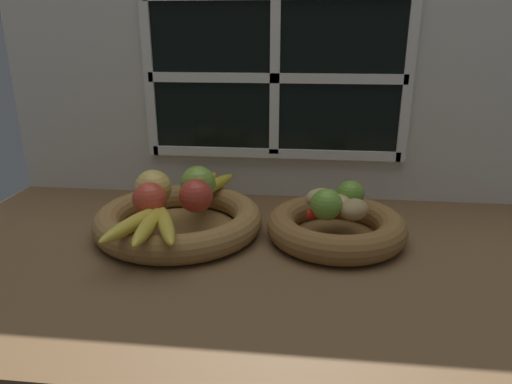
{
  "coord_description": "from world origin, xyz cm",
  "views": [
    {
      "loc": [
        8.25,
        -87.6,
        40.65
      ],
      "look_at": [
        -1.79,
        1.91,
        9.95
      ],
      "focal_mm": 32.04,
      "sensor_mm": 36.0,
      "label": 1
    }
  ],
  "objects_px": {
    "apple_red_right": "(196,196)",
    "banana_bunch_back": "(206,185)",
    "apple_golden_left": "(153,188)",
    "apple_green_back": "(198,183)",
    "lime_far": "(350,194)",
    "potato_small": "(353,209)",
    "potato_large": "(337,204)",
    "fruit_bowl_right": "(336,227)",
    "apple_red_front": "(150,199)",
    "banana_bunch_front": "(149,224)",
    "fruit_bowl_left": "(179,220)",
    "lime_near": "(326,204)",
    "chili_pepper": "(341,214)",
    "potato_oblong": "(321,198)"
  },
  "relations": [
    {
      "from": "apple_red_right",
      "to": "banana_bunch_back",
      "type": "relative_size",
      "value": 0.38
    },
    {
      "from": "apple_golden_left",
      "to": "apple_green_back",
      "type": "bearing_deg",
      "value": 26.66
    },
    {
      "from": "lime_far",
      "to": "potato_small",
      "type": "bearing_deg",
      "value": -88.51
    },
    {
      "from": "banana_bunch_back",
      "to": "potato_large",
      "type": "xyz_separation_m",
      "value": [
        0.3,
        -0.12,
        0.01
      ]
    },
    {
      "from": "apple_green_back",
      "to": "apple_golden_left",
      "type": "distance_m",
      "value": 0.1
    },
    {
      "from": "fruit_bowl_right",
      "to": "apple_red_right",
      "type": "xyz_separation_m",
      "value": [
        -0.29,
        -0.02,
        0.07
      ]
    },
    {
      "from": "apple_red_front",
      "to": "banana_bunch_back",
      "type": "relative_size",
      "value": 0.38
    },
    {
      "from": "apple_golden_left",
      "to": "banana_bunch_front",
      "type": "xyz_separation_m",
      "value": [
        0.04,
        -0.13,
        -0.03
      ]
    },
    {
      "from": "apple_red_front",
      "to": "apple_green_back",
      "type": "bearing_deg",
      "value": 51.51
    },
    {
      "from": "fruit_bowl_left",
      "to": "banana_bunch_front",
      "type": "bearing_deg",
      "value": -97.78
    },
    {
      "from": "apple_green_back",
      "to": "potato_small",
      "type": "xyz_separation_m",
      "value": [
        0.33,
        -0.08,
        -0.02
      ]
    },
    {
      "from": "apple_red_right",
      "to": "potato_small",
      "type": "relative_size",
      "value": 1.03
    },
    {
      "from": "lime_near",
      "to": "fruit_bowl_right",
      "type": "bearing_deg",
      "value": 56.31
    },
    {
      "from": "banana_bunch_front",
      "to": "banana_bunch_back",
      "type": "bearing_deg",
      "value": 77.88
    },
    {
      "from": "apple_green_back",
      "to": "chili_pepper",
      "type": "height_order",
      "value": "apple_green_back"
    },
    {
      "from": "lime_near",
      "to": "potato_large",
      "type": "bearing_deg",
      "value": 56.31
    },
    {
      "from": "fruit_bowl_right",
      "to": "lime_far",
      "type": "relative_size",
      "value": 4.84
    },
    {
      "from": "apple_red_front",
      "to": "lime_near",
      "type": "relative_size",
      "value": 1.09
    },
    {
      "from": "apple_golden_left",
      "to": "banana_bunch_front",
      "type": "relative_size",
      "value": 0.4
    },
    {
      "from": "fruit_bowl_right",
      "to": "banana_bunch_front",
      "type": "relative_size",
      "value": 1.47
    },
    {
      "from": "potato_large",
      "to": "lime_far",
      "type": "bearing_deg",
      "value": 52.13
    },
    {
      "from": "apple_golden_left",
      "to": "banana_bunch_back",
      "type": "relative_size",
      "value": 0.43
    },
    {
      "from": "banana_bunch_front",
      "to": "potato_oblong",
      "type": "xyz_separation_m",
      "value": [
        0.32,
        0.16,
        0.01
      ]
    },
    {
      "from": "fruit_bowl_right",
      "to": "banana_bunch_front",
      "type": "height_order",
      "value": "banana_bunch_front"
    },
    {
      "from": "lime_near",
      "to": "chili_pepper",
      "type": "distance_m",
      "value": 0.04
    },
    {
      "from": "banana_bunch_back",
      "to": "potato_small",
      "type": "xyz_separation_m",
      "value": [
        0.33,
        -0.15,
        0.01
      ]
    },
    {
      "from": "fruit_bowl_left",
      "to": "potato_small",
      "type": "relative_size",
      "value": 5.34
    },
    {
      "from": "lime_near",
      "to": "potato_small",
      "type": "bearing_deg",
      "value": 6.67
    },
    {
      "from": "fruit_bowl_right",
      "to": "banana_bunch_back",
      "type": "xyz_separation_m",
      "value": [
        -0.3,
        0.12,
        0.05
      ]
    },
    {
      "from": "apple_golden_left",
      "to": "lime_far",
      "type": "height_order",
      "value": "apple_golden_left"
    },
    {
      "from": "apple_green_back",
      "to": "lime_near",
      "type": "height_order",
      "value": "apple_green_back"
    },
    {
      "from": "fruit_bowl_left",
      "to": "potato_small",
      "type": "distance_m",
      "value": 0.37
    },
    {
      "from": "fruit_bowl_right",
      "to": "potato_oblong",
      "type": "xyz_separation_m",
      "value": [
        -0.03,
        0.03,
        0.05
      ]
    },
    {
      "from": "fruit_bowl_left",
      "to": "apple_red_front",
      "type": "relative_size",
      "value": 5.24
    },
    {
      "from": "apple_red_right",
      "to": "banana_bunch_front",
      "type": "bearing_deg",
      "value": -121.12
    },
    {
      "from": "banana_bunch_front",
      "to": "potato_small",
      "type": "bearing_deg",
      "value": 14.68
    },
    {
      "from": "apple_red_right",
      "to": "apple_red_front",
      "type": "distance_m",
      "value": 0.09
    },
    {
      "from": "potato_oblong",
      "to": "lime_far",
      "type": "bearing_deg",
      "value": 9.25
    },
    {
      "from": "banana_bunch_front",
      "to": "potato_large",
      "type": "height_order",
      "value": "potato_large"
    },
    {
      "from": "fruit_bowl_right",
      "to": "apple_golden_left",
      "type": "height_order",
      "value": "apple_golden_left"
    },
    {
      "from": "apple_golden_left",
      "to": "chili_pepper",
      "type": "relative_size",
      "value": 0.58
    },
    {
      "from": "apple_red_front",
      "to": "fruit_bowl_right",
      "type": "bearing_deg",
      "value": 7.76
    },
    {
      "from": "banana_bunch_front",
      "to": "fruit_bowl_right",
      "type": "bearing_deg",
      "value": 20.24
    },
    {
      "from": "fruit_bowl_right",
      "to": "potato_oblong",
      "type": "relative_size",
      "value": 4.35
    },
    {
      "from": "potato_small",
      "to": "lime_far",
      "type": "xyz_separation_m",
      "value": [
        -0.0,
        0.07,
        0.01
      ]
    },
    {
      "from": "fruit_bowl_right",
      "to": "potato_oblong",
      "type": "distance_m",
      "value": 0.07
    },
    {
      "from": "fruit_bowl_right",
      "to": "apple_green_back",
      "type": "distance_m",
      "value": 0.31
    },
    {
      "from": "apple_green_back",
      "to": "potato_large",
      "type": "xyz_separation_m",
      "value": [
        0.3,
        -0.05,
        -0.02
      ]
    },
    {
      "from": "potato_small",
      "to": "apple_green_back",
      "type": "bearing_deg",
      "value": 167.09
    },
    {
      "from": "fruit_bowl_left",
      "to": "potato_large",
      "type": "xyz_separation_m",
      "value": [
        0.34,
        -0.0,
        0.05
      ]
    }
  ]
}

